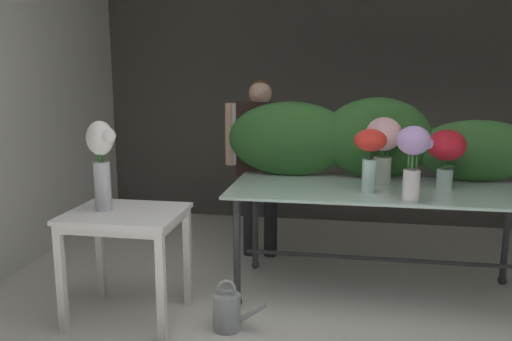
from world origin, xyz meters
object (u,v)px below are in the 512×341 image
Objects in this scene: display_table_glass at (380,203)px; watering_can at (228,311)px; vase_crimson_snapdragons at (446,150)px; vase_lilac_freesia at (413,154)px; vase_blush_dahlias at (383,142)px; vase_scarlet_anemones at (370,152)px; side_table_white at (126,226)px; vase_white_roses_tall at (101,159)px; florist at (260,149)px.

display_table_glass reaches higher than watering_can.
watering_can is at bearing -151.25° from vase_crimson_snapdragons.
vase_lilac_freesia is (0.16, -0.38, 0.43)m from display_table_glass.
vase_blush_dahlias is (0.01, 0.16, 0.43)m from display_table_glass.
vase_lilac_freesia reaches higher than vase_crimson_snapdragons.
vase_blush_dahlias is at bearing 71.09° from vase_scarlet_anemones.
side_table_white is (-1.68, -0.68, -0.06)m from display_table_glass.
vase_blush_dahlias reaches higher than vase_crimson_snapdragons.
vase_white_roses_tall reaches higher than display_table_glass.
vase_crimson_snapdragons is 0.96× the size of vase_scarlet_anemones.
side_table_white is 2.13× the size of watering_can.
side_table_white is 1.50× the size of vase_blush_dahlias.
florist is 1.61m from vase_white_roses_tall.
florist is (0.67, 1.37, 0.34)m from side_table_white.
vase_white_roses_tall is at bearing 176.60° from watering_can.
vase_blush_dahlias is (-0.15, 0.54, -0.00)m from vase_lilac_freesia.
display_table_glass is 4.44× the size of vase_lilac_freesia.
vase_white_roses_tall is (-1.83, -0.68, 0.39)m from display_table_glass.
vase_scarlet_anemones is at bearing 16.75° from vase_white_roses_tall.
vase_scarlet_anemones is (0.91, -0.86, 0.13)m from florist.
vase_lilac_freesia is 2.01m from vase_white_roses_tall.
vase_blush_dahlias is (-0.43, 0.11, 0.03)m from vase_crimson_snapdragons.
florist is 1.60m from vase_crimson_snapdragons.
vase_lilac_freesia is (1.17, -1.08, 0.15)m from florist.
vase_blush_dahlias is 2.03m from vase_white_roses_tall.
florist is at bearing 145.35° from display_table_glass.
vase_crimson_snapdragons is 0.52m from vase_lilac_freesia.
vase_white_roses_tall reaches higher than vase_scarlet_anemones.
florist reaches higher than vase_scarlet_anemones.
display_table_glass is 1.81m from side_table_white.
florist is (-1.01, 0.70, 0.27)m from display_table_glass.
vase_lilac_freesia is 0.98× the size of vase_blush_dahlias.
vase_white_roses_tall is (-0.82, -1.38, 0.11)m from florist.
vase_lilac_freesia is 1.11× the size of vase_scarlet_anemones.
side_table_white is at bearing -153.69° from vase_blush_dahlias.
vase_scarlet_anemones is 1.81m from vase_white_roses_tall.
watering_can is at bearing -147.26° from vase_scarlet_anemones.
side_table_white is 0.87m from watering_can.
vase_crimson_snapdragons is at bearing -23.77° from florist.
vase_white_roses_tall reaches higher than side_table_white.
vase_blush_dahlias is at bearing 105.28° from vase_lilac_freesia.
vase_blush_dahlias is at bearing -27.63° from florist.
vase_lilac_freesia is 0.83× the size of vase_white_roses_tall.
vase_white_roses_tall is (-1.99, -0.30, -0.04)m from vase_lilac_freesia.
vase_crimson_snapdragons reaches higher than side_table_white.
vase_scarlet_anemones is (1.59, 0.52, 0.46)m from side_table_white.
vase_crimson_snapdragons is at bearing 18.99° from side_table_white.
watering_can is at bearing -89.00° from florist.
vase_lilac_freesia reaches higher than vase_scarlet_anemones.
vase_blush_dahlias is 1.42× the size of watering_can.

